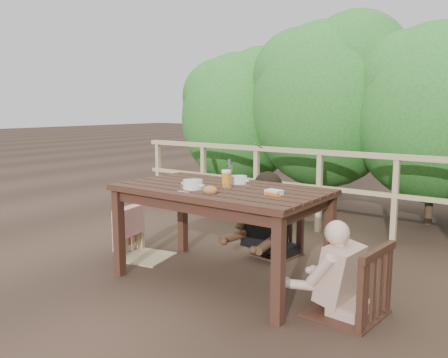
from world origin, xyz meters
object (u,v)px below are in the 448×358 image
Objects in this scene: soup_near at (193,185)px; table at (221,235)px; bread_roll at (210,190)px; chair_left at (145,212)px; diner_right at (353,240)px; tumbler at (227,189)px; beer_glass at (226,179)px; chair_right at (348,246)px; soup_far at (239,181)px; chair_far at (277,214)px; woman at (278,191)px; bottle at (230,173)px; butter_tub at (274,193)px.

table is at bearing 60.21° from soup_near.
chair_left is at bearing 163.13° from bread_roll.
diner_right is 14.12× the size of tumbler.
chair_right is at bearing -2.08° from beer_glass.
chair_right is at bearing -11.93° from soup_far.
chair_right is at bearing 15.26° from bread_roll.
chair_far is at bearing 88.63° from soup_far.
chair_right is 8.00× the size of bread_roll.
woman is (0.04, 0.93, 0.26)m from table.
woman is 1.18m from soup_near.
diner_right reaches higher than soup_far.
soup_near is at bearing -119.41° from chair_left.
bottle is (-0.05, -0.76, 0.51)m from chair_far.
chair_left is 3.76× the size of soup_far.
bread_roll is (0.08, -0.52, -0.00)m from soup_far.
soup_far is at bearing 83.32° from diner_right.
diner_right reaches higher than soup_near.
soup_far is (-1.16, 0.24, 0.29)m from diner_right.
woman is 1.12m from tumbler.
chair_far is 0.98m from beer_glass.
chair_left is 3.43× the size of soup_near.
soup_near is at bearing -90.91° from chair_far.
table is at bearing -175.78° from butter_tub.
beer_glass is at bearing -83.25° from chair_far.
chair_right reaches higher than soup_far.
bread_roll is (1.08, -0.33, 0.38)m from chair_left.
bottle reaches higher than butter_tub.
chair_left is at bearing -174.55° from butter_tub.
chair_far is at bearing 87.53° from table.
bread_roll is (-1.04, -0.28, 0.34)m from chair_right.
woman is 10.25× the size of butter_tub.
tumbler reaches higher than table.
chair_right is 12.87× the size of tumbler.
beer_glass is at bearing -102.26° from chair_left.
chair_right is at bearing -7.35° from bottle.
chair_left is at bearing -132.32° from chair_far.
woman reaches higher than beer_glass.
soup_far is 3.14× the size of tumbler.
beer_glass is (0.01, -0.20, 0.04)m from soup_far.
chair_right is (2.13, -0.04, 0.04)m from chair_left.
bottle reaches higher than beer_glass.
chair_left is 7.27× the size of butter_tub.
woman reaches higher than table.
tumbler is (0.08, 0.12, 0.00)m from bread_roll.
table is at bearing -123.91° from beer_glass.
butter_tub is at bearing -105.54° from chair_left.
chair_left is 4.04× the size of bottle.
beer_glass is (-0.01, -0.86, 0.47)m from chair_far.
soup_far is at bearing 96.05° from woman.
soup_near is at bearing -120.50° from beer_glass.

